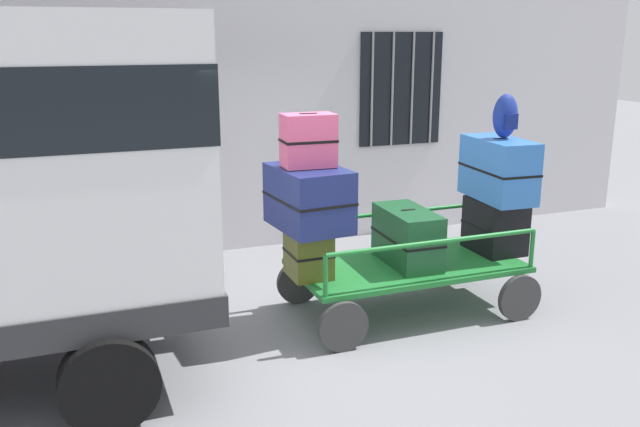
# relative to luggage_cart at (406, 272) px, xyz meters

# --- Properties ---
(ground_plane) EXTENTS (40.00, 40.00, 0.00)m
(ground_plane) POSITION_rel_luggage_cart_xyz_m (-0.96, 0.07, -0.42)
(ground_plane) COLOR gray
(building_wall) EXTENTS (12.00, 0.38, 5.00)m
(building_wall) POSITION_rel_luggage_cart_xyz_m (-0.96, 2.76, 2.08)
(building_wall) COLOR silver
(building_wall) RESTS_ON ground
(luggage_cart) EXTENTS (2.34, 1.25, 0.52)m
(luggage_cart) POSITION_rel_luggage_cart_xyz_m (0.00, 0.00, 0.00)
(luggage_cart) COLOR #1E722D
(luggage_cart) RESTS_ON ground
(cart_railing) EXTENTS (2.21, 1.12, 0.40)m
(cart_railing) POSITION_rel_luggage_cart_xyz_m (0.00, -0.00, 0.43)
(cart_railing) COLOR #1E722D
(cart_railing) RESTS_ON luggage_cart
(suitcase_left_bottom) EXTENTS (0.38, 0.43, 0.48)m
(suitcase_left_bottom) POSITION_rel_luggage_cart_xyz_m (-1.04, -0.00, 0.34)
(suitcase_left_bottom) COLOR #4C5119
(suitcase_left_bottom) RESTS_ON luggage_cart
(suitcase_left_middle) EXTENTS (0.65, 0.90, 0.57)m
(suitcase_left_middle) POSITION_rel_luggage_cart_xyz_m (-1.04, -0.01, 0.86)
(suitcase_left_middle) COLOR navy
(suitcase_left_middle) RESTS_ON suitcase_left_bottom
(suitcase_left_top) EXTENTS (0.49, 0.31, 0.48)m
(suitcase_left_top) POSITION_rel_luggage_cart_xyz_m (-1.04, -0.01, 1.39)
(suitcase_left_top) COLOR #CC4C72
(suitcase_left_top) RESTS_ON suitcase_left_middle
(suitcase_midleft_bottom) EXTENTS (0.45, 0.86, 0.55)m
(suitcase_midleft_bottom) POSITION_rel_luggage_cart_xyz_m (0.00, 0.01, 0.37)
(suitcase_midleft_bottom) COLOR #194C28
(suitcase_midleft_bottom) RESTS_ON luggage_cart
(suitcase_center_bottom) EXTENTS (0.46, 0.60, 0.56)m
(suitcase_center_bottom) POSITION_rel_luggage_cart_xyz_m (1.04, 0.02, 0.38)
(suitcase_center_bottom) COLOR black
(suitcase_center_bottom) RESTS_ON luggage_cart
(suitcase_center_middle) EXTENTS (0.50, 0.92, 0.63)m
(suitcase_center_middle) POSITION_rel_luggage_cart_xyz_m (1.04, 0.03, 0.97)
(suitcase_center_middle) COLOR #3372C6
(suitcase_center_middle) RESTS_ON suitcase_center_bottom
(backpack) EXTENTS (0.27, 0.22, 0.44)m
(backpack) POSITION_rel_luggage_cart_xyz_m (1.08, 0.03, 1.51)
(backpack) COLOR navy
(backpack) RESTS_ON suitcase_center_middle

